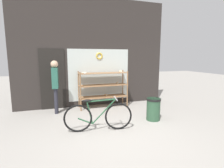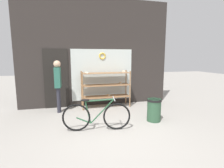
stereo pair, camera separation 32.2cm
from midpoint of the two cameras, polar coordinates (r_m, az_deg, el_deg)
name	(u,v)px [view 2 (the right image)]	position (r m, az deg, el deg)	size (l,w,h in m)	color
ground_plane	(117,135)	(4.30, 3.80, -16.22)	(30.00, 30.00, 0.00)	gray
storefront_facade	(96,54)	(6.54, -3.89, 9.59)	(5.59, 0.13, 3.92)	#2D2826
display_case	(106,85)	(6.31, -0.56, -0.44)	(1.74, 0.50, 1.32)	#8E6642
bicycle	(96,116)	(4.40, -2.97, -10.44)	(1.68, 0.46, 0.82)	black
pedestrian	(58,82)	(5.89, -15.77, 0.64)	(0.22, 0.34, 1.71)	#282833
trash_bin	(154,109)	(5.20, 15.31, -7.91)	(0.41, 0.41, 0.64)	#2D5138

